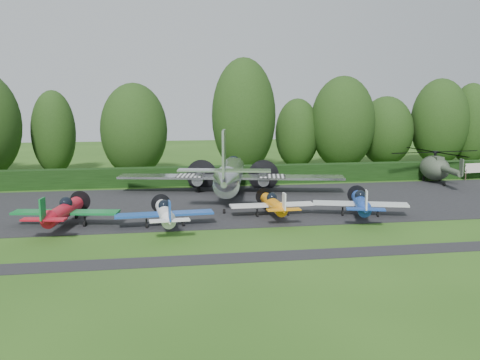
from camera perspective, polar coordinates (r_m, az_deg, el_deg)
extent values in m
plane|color=#244814|center=(38.11, 0.80, -5.57)|extent=(160.00, 160.00, 0.00)
cube|color=black|center=(47.73, -1.32, -2.60)|extent=(70.00, 18.00, 0.01)
cube|color=black|center=(32.44, 2.68, -8.19)|extent=(70.00, 2.00, 0.00)
cube|color=black|center=(58.46, -2.83, -0.46)|extent=(90.00, 1.60, 2.00)
cylinder|color=silver|center=(51.89, -1.05, 0.49)|extent=(2.33, 12.15, 2.33)
cone|color=silver|center=(58.57, -2.01, 1.46)|extent=(2.33, 1.52, 2.33)
cone|color=silver|center=(44.70, 0.30, -0.22)|extent=(2.33, 3.04, 2.33)
sphere|color=black|center=(57.55, -1.89, 1.84)|extent=(1.52, 1.52, 1.52)
cube|color=silver|center=(52.93, -1.21, 0.33)|extent=(22.27, 2.43, 0.22)
cube|color=white|center=(52.50, -5.59, 0.35)|extent=(2.63, 2.53, 0.05)
cube|color=white|center=(53.63, 3.08, 0.56)|extent=(2.63, 2.53, 0.05)
cylinder|color=silver|center=(53.21, -4.75, 0.07)|extent=(1.11, 3.24, 1.11)
cylinder|color=silver|center=(54.11, 2.10, 0.24)|extent=(1.11, 3.24, 1.11)
cylinder|color=black|center=(55.46, -4.95, 0.43)|extent=(3.24, 0.03, 3.24)
cylinder|color=black|center=(56.32, 1.64, 0.59)|extent=(3.24, 0.03, 3.24)
cube|color=silver|center=(43.75, 0.48, 1.05)|extent=(7.59, 1.42, 0.14)
cube|color=silver|center=(43.28, 0.55, 2.86)|extent=(0.18, 2.23, 3.85)
cylinder|color=black|center=(53.00, -4.70, -1.19)|extent=(0.25, 0.91, 0.91)
cylinder|color=black|center=(53.90, 2.18, -0.99)|extent=(0.25, 0.91, 0.91)
cylinder|color=black|center=(43.95, 0.57, -3.37)|extent=(0.18, 0.45, 0.45)
cylinder|color=#B21021|center=(41.05, -18.34, -3.22)|extent=(1.07, 6.14, 1.07)
sphere|color=black|center=(41.60, -18.24, -2.35)|extent=(0.94, 0.94, 0.94)
cube|color=#106C2E|center=(41.63, -18.22, -3.28)|extent=(7.81, 1.45, 0.16)
cube|color=#B21021|center=(37.45, -19.23, -3.97)|extent=(2.90, 0.78, 0.11)
cube|color=#106C2E|center=(37.19, -19.31, -2.92)|extent=(0.11, 0.89, 1.45)
cylinder|color=black|center=(44.89, -17.57, -2.16)|extent=(1.67, 0.02, 1.67)
cylinder|color=black|center=(41.85, -20.17, -4.53)|extent=(0.16, 0.49, 0.49)
cylinder|color=black|center=(41.39, -16.22, -4.47)|extent=(0.16, 0.49, 0.49)
cylinder|color=black|center=(44.07, -17.70, -3.76)|extent=(0.13, 0.45, 0.45)
cylinder|color=white|center=(39.23, -8.00, -3.54)|extent=(0.99, 5.65, 0.99)
sphere|color=black|center=(39.74, -8.04, -2.70)|extent=(0.86, 0.86, 0.86)
cube|color=#1A449C|center=(39.77, -8.01, -3.60)|extent=(7.19, 1.34, 0.14)
cube|color=white|center=(35.87, -7.87, -4.30)|extent=(2.67, 0.72, 0.10)
cube|color=#1A449C|center=(35.62, -7.89, -3.29)|extent=(0.10, 0.82, 1.34)
cylinder|color=black|center=(42.80, -8.12, -2.49)|extent=(1.54, 0.02, 1.54)
cylinder|color=black|center=(39.74, -9.91, -4.83)|extent=(0.14, 0.45, 0.45)
cylinder|color=black|center=(39.79, -6.05, -4.72)|extent=(0.14, 0.45, 0.45)
cylinder|color=black|center=(42.05, -8.06, -4.04)|extent=(0.12, 0.41, 0.41)
cylinder|color=orange|center=(42.48, 3.58, -2.60)|extent=(0.93, 5.32, 0.93)
sphere|color=black|center=(42.95, 3.41, -1.88)|extent=(0.81, 0.81, 0.81)
cube|color=white|center=(42.97, 3.44, -2.66)|extent=(6.77, 1.26, 0.14)
cube|color=orange|center=(39.39, 4.62, -3.17)|extent=(2.51, 0.68, 0.10)
cube|color=white|center=(39.17, 4.67, -2.30)|extent=(0.10, 0.77, 1.26)
cylinder|color=black|center=(45.77, 2.62, -1.75)|extent=(1.45, 0.02, 1.45)
cylinder|color=black|center=(42.68, 1.83, -3.75)|extent=(0.14, 0.43, 0.43)
cylinder|color=black|center=(43.23, 5.11, -3.62)|extent=(0.14, 0.43, 0.43)
cylinder|color=black|center=(45.07, 2.86, -3.10)|extent=(0.12, 0.39, 0.39)
cylinder|color=#1A3D9D|center=(43.36, 12.77, -2.42)|extent=(1.03, 5.88, 1.03)
sphere|color=black|center=(43.85, 12.48, -1.64)|extent=(0.90, 0.90, 0.90)
cube|color=silver|center=(43.88, 12.51, -2.49)|extent=(7.48, 1.39, 0.15)
cube|color=#1A3D9D|center=(40.14, 14.67, -3.01)|extent=(2.78, 0.75, 0.11)
cube|color=silver|center=(39.90, 14.77, -2.06)|extent=(0.11, 0.85, 1.39)
cylinder|color=black|center=(46.83, 11.04, -1.53)|extent=(1.60, 0.02, 1.60)
cylinder|color=black|center=(43.36, 10.87, -3.68)|extent=(0.15, 0.47, 0.47)
cylinder|color=black|center=(44.38, 14.24, -3.51)|extent=(0.15, 0.47, 0.47)
cylinder|color=black|center=(46.09, 11.44, -2.98)|extent=(0.13, 0.43, 0.43)
ellipsoid|color=#364233|center=(63.37, 20.04, 1.23)|extent=(2.84, 5.20, 2.72)
cylinder|color=#364233|center=(59.84, 21.97, 0.96)|extent=(0.64, 5.45, 0.64)
cube|color=#364233|center=(57.38, 23.46, 1.37)|extent=(0.11, 0.82, 1.45)
cylinder|color=black|center=(63.21, 20.11, 2.45)|extent=(0.27, 0.27, 0.73)
cylinder|color=black|center=(63.17, 20.13, 2.82)|extent=(0.64, 0.64, 0.23)
cylinder|color=black|center=(63.17, 20.13, 2.82)|extent=(10.91, 10.91, 0.05)
cube|color=#364233|center=(62.62, 20.42, 2.09)|extent=(0.82, 1.82, 0.64)
ellipsoid|color=black|center=(64.62, 19.42, 1.48)|extent=(1.73, 1.73, 1.55)
cylinder|color=black|center=(63.75, 18.95, 0.09)|extent=(0.16, 0.51, 0.51)
cylinder|color=black|center=(64.63, 20.37, 0.13)|extent=(0.16, 0.51, 0.51)
cylinder|color=black|center=(61.08, 21.30, -0.45)|extent=(0.15, 0.44, 0.44)
cylinder|color=#3F3326|center=(66.20, 22.81, 0.52)|extent=(0.13, 0.13, 1.31)
cube|color=silver|center=(66.98, 24.03, 1.19)|extent=(3.48, 0.09, 1.09)
cylinder|color=black|center=(71.72, 6.09, 2.47)|extent=(0.70, 0.70, 3.03)
ellipsoid|color=#1B3310|center=(71.44, 6.13, 4.95)|extent=(5.82, 5.82, 9.26)
cylinder|color=black|center=(69.78, -19.12, 1.98)|extent=(0.70, 0.70, 3.37)
ellipsoid|color=#1B3310|center=(69.48, -19.27, 4.81)|extent=(5.32, 5.32, 10.29)
cylinder|color=black|center=(79.50, 20.37, 2.91)|extent=(0.70, 0.70, 3.92)
ellipsoid|color=#1B3310|center=(79.22, 20.53, 5.81)|extent=(7.81, 7.81, 11.97)
cylinder|color=black|center=(71.77, 10.81, 2.74)|extent=(0.70, 0.70, 3.98)
ellipsoid|color=#1B3310|center=(71.45, 10.90, 6.01)|extent=(8.36, 8.36, 12.16)
cylinder|color=black|center=(66.69, 0.38, 2.73)|extent=(0.70, 0.70, 4.66)
ellipsoid|color=#1B3310|center=(66.34, 0.39, 6.85)|extent=(7.90, 7.90, 14.24)
cylinder|color=black|center=(82.02, 23.22, 2.85)|extent=(0.70, 0.70, 3.72)
ellipsoid|color=#1B3310|center=(81.75, 23.38, 5.51)|extent=(5.92, 5.92, 11.37)
cylinder|color=black|center=(65.18, -11.15, 1.97)|extent=(0.70, 0.70, 3.64)
ellipsoid|color=#1B3310|center=(64.84, -11.25, 5.25)|extent=(7.88, 7.88, 11.11)
cylinder|color=black|center=(76.95, 15.20, 2.68)|extent=(0.70, 0.70, 3.13)
ellipsoid|color=#1B3310|center=(76.68, 15.30, 5.07)|extent=(7.43, 7.43, 9.55)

